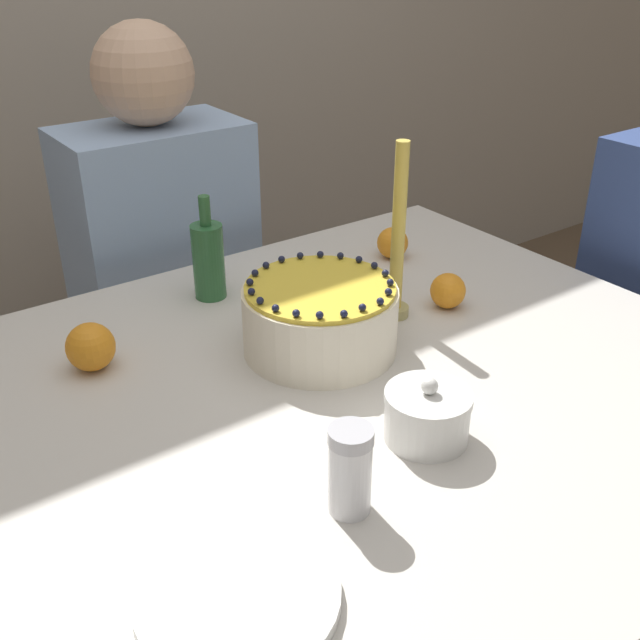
{
  "coord_description": "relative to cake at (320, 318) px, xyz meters",
  "views": [
    {
      "loc": [
        -0.64,
        -0.77,
        1.38
      ],
      "look_at": [
        -0.01,
        0.11,
        0.79
      ],
      "focal_mm": 42.0,
      "sensor_mm": 36.0,
      "label": 1
    }
  ],
  "objects": [
    {
      "name": "orange_fruit_0",
      "position": [
        -0.33,
        0.16,
        -0.02
      ],
      "size": [
        0.08,
        0.08,
        0.08
      ],
      "color": "orange",
      "rests_on": "dining_table"
    },
    {
      "name": "sugar_bowl",
      "position": [
        -0.02,
        -0.28,
        -0.02
      ],
      "size": [
        0.12,
        0.12,
        0.1
      ],
      "color": "white",
      "rests_on": "dining_table"
    },
    {
      "name": "orange_fruit_2",
      "position": [
        0.28,
        -0.01,
        -0.03
      ],
      "size": [
        0.07,
        0.07,
        0.07
      ],
      "color": "orange",
      "rests_on": "dining_table"
    },
    {
      "name": "plate_stack",
      "position": [
        -0.38,
        -0.38,
        -0.05
      ],
      "size": [
        0.22,
        0.22,
        0.02
      ],
      "color": "white",
      "rests_on": "dining_table"
    },
    {
      "name": "dining_table",
      "position": [
        0.01,
        -0.11,
        -0.17
      ],
      "size": [
        1.23,
        1.09,
        0.74
      ],
      "color": "beige",
      "rests_on": "ground_plane"
    },
    {
      "name": "candle",
      "position": [
        0.18,
        0.02,
        0.07
      ],
      "size": [
        0.05,
        0.05,
        0.32
      ],
      "color": "tan",
      "rests_on": "dining_table"
    },
    {
      "name": "person_man_blue_shirt",
      "position": [
        0.01,
        0.64,
        -0.27
      ],
      "size": [
        0.4,
        0.34,
        1.2
      ],
      "rotation": [
        0.0,
        0.0,
        3.14
      ],
      "color": "#473D33",
      "rests_on": "ground_plane"
    },
    {
      "name": "sugar_shaker",
      "position": [
        -0.2,
        -0.34,
        0.0
      ],
      "size": [
        0.06,
        0.06,
        0.12
      ],
      "color": "white",
      "rests_on": "dining_table"
    },
    {
      "name": "bottle",
      "position": [
        -0.05,
        0.28,
        0.02
      ],
      "size": [
        0.06,
        0.06,
        0.2
      ],
      "color": "#2D6638",
      "rests_on": "dining_table"
    },
    {
      "name": "cake",
      "position": [
        0.0,
        0.0,
        0.0
      ],
      "size": [
        0.26,
        0.26,
        0.13
      ],
      "color": "#EFE5CC",
      "rests_on": "dining_table"
    },
    {
      "name": "orange_fruit_1",
      "position": [
        0.35,
        0.22,
        -0.03
      ],
      "size": [
        0.07,
        0.07,
        0.07
      ],
      "color": "orange",
      "rests_on": "dining_table"
    }
  ]
}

